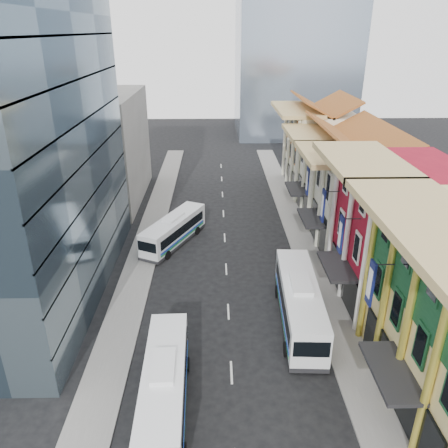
{
  "coord_description": "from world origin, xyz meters",
  "views": [
    {
      "loc": [
        -0.98,
        -14.96,
        21.39
      ],
      "look_at": [
        -0.2,
        22.85,
        4.44
      ],
      "focal_mm": 35.0,
      "sensor_mm": 36.0,
      "label": 1
    }
  ],
  "objects_px": {
    "bus_left_near": "(165,386)",
    "bus_left_far": "(174,230)",
    "office_tower": "(5,120)",
    "bus_right": "(299,302)"
  },
  "relations": [
    {
      "from": "bus_left_near",
      "to": "bus_left_far",
      "type": "relative_size",
      "value": 1.05
    },
    {
      "from": "office_tower",
      "to": "bus_left_near",
      "type": "relative_size",
      "value": 2.77
    },
    {
      "from": "bus_left_near",
      "to": "bus_left_far",
      "type": "xyz_separation_m",
      "value": [
        -1.35,
        22.61,
        -0.09
      ]
    },
    {
      "from": "bus_left_near",
      "to": "bus_right",
      "type": "distance_m",
      "value": 12.79
    },
    {
      "from": "bus_left_near",
      "to": "bus_right",
      "type": "relative_size",
      "value": 0.91
    },
    {
      "from": "bus_left_far",
      "to": "bus_right",
      "type": "relative_size",
      "value": 0.86
    },
    {
      "from": "office_tower",
      "to": "bus_left_far",
      "type": "bearing_deg",
      "value": 37.03
    },
    {
      "from": "office_tower",
      "to": "bus_left_near",
      "type": "height_order",
      "value": "office_tower"
    },
    {
      "from": "bus_right",
      "to": "bus_left_near",
      "type": "bearing_deg",
      "value": -136.2
    },
    {
      "from": "office_tower",
      "to": "bus_right",
      "type": "relative_size",
      "value": 2.51
    }
  ]
}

